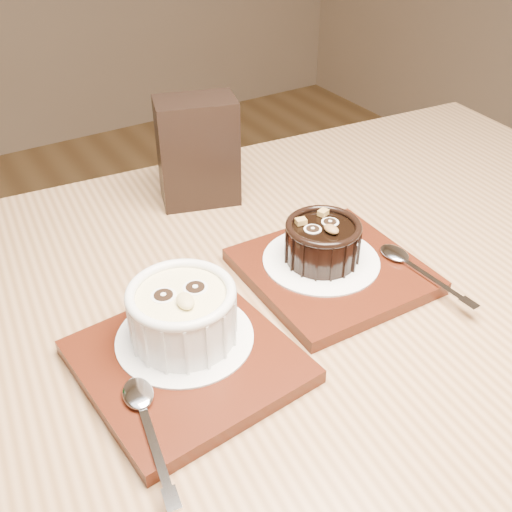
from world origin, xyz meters
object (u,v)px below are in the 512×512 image
(table, at_px, (265,397))
(tray_right, at_px, (332,271))
(ramekin_white, at_px, (182,312))
(ramekin_dark, at_px, (323,240))
(tray_left, at_px, (187,361))
(condiment_stand, at_px, (198,152))

(table, distance_m, tray_right, 0.16)
(table, xyz_separation_m, ramekin_white, (-0.08, 0.02, 0.14))
(ramekin_dark, bearing_deg, tray_left, -167.97)
(tray_left, xyz_separation_m, ramekin_white, (0.01, 0.02, 0.04))
(condiment_stand, bearing_deg, ramekin_white, -120.30)
(table, distance_m, tray_left, 0.13)
(tray_right, relative_size, condiment_stand, 1.29)
(tray_right, bearing_deg, tray_left, -168.44)
(table, height_order, ramekin_white, ramekin_white)
(table, relative_size, tray_right, 7.05)
(ramekin_white, xyz_separation_m, ramekin_dark, (0.18, 0.03, -0.01))
(condiment_stand, bearing_deg, ramekin_dark, -79.78)
(table, relative_size, condiment_stand, 9.06)
(tray_left, bearing_deg, tray_right, 11.56)
(ramekin_dark, bearing_deg, tray_right, -72.43)
(ramekin_white, bearing_deg, tray_left, -103.05)
(tray_left, height_order, ramekin_dark, ramekin_dark)
(ramekin_white, bearing_deg, tray_right, 15.02)
(table, bearing_deg, condiment_stand, 75.68)
(tray_left, xyz_separation_m, ramekin_dark, (0.19, 0.05, 0.04))
(tray_right, distance_m, condiment_stand, 0.24)
(table, xyz_separation_m, tray_left, (-0.09, 0.00, 0.10))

